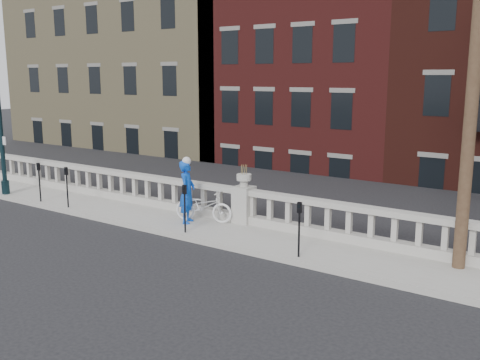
% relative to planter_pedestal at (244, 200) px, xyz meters
% --- Properties ---
extents(ground, '(120.00, 120.00, 0.00)m').
position_rel_planter_pedestal_xyz_m(ground, '(0.00, -3.95, -0.83)').
color(ground, black).
rests_on(ground, ground).
extents(sidewalk, '(32.00, 2.20, 0.15)m').
position_rel_planter_pedestal_xyz_m(sidewalk, '(0.00, -0.95, -0.76)').
color(sidewalk, '#9C9990').
rests_on(sidewalk, ground).
extents(balustrade, '(28.00, 0.34, 1.03)m').
position_rel_planter_pedestal_xyz_m(balustrade, '(0.00, 0.00, -0.19)').
color(balustrade, '#9C9990').
rests_on(balustrade, sidewalk).
extents(planter_pedestal, '(0.55, 0.55, 1.76)m').
position_rel_planter_pedestal_xyz_m(planter_pedestal, '(0.00, 0.00, 0.00)').
color(planter_pedestal, '#9C9990').
rests_on(planter_pedestal, sidewalk).
extents(lower_level, '(80.00, 44.00, 20.80)m').
position_rel_planter_pedestal_xyz_m(lower_level, '(0.56, 19.09, 1.80)').
color(lower_level, '#605E59').
rests_on(lower_level, ground).
extents(utility_pole, '(1.60, 0.28, 10.00)m').
position_rel_planter_pedestal_xyz_m(utility_pole, '(6.20, -0.35, 4.41)').
color(utility_pole, '#422D1E').
rests_on(utility_pole, sidewalk).
extents(streetlight_pole, '(0.40, 0.28, 5.20)m').
position_rel_planter_pedestal_xyz_m(streetlight_pole, '(-9.50, -1.80, 1.38)').
color(streetlight_pole, black).
rests_on(streetlight_pole, sidewalk).
extents(parking_meter_a, '(0.10, 0.09, 1.36)m').
position_rel_planter_pedestal_xyz_m(parking_meter_a, '(-7.38, -1.80, 0.17)').
color(parking_meter_a, black).
rests_on(parking_meter_a, sidewalk).
extents(parking_meter_b, '(0.10, 0.09, 1.36)m').
position_rel_planter_pedestal_xyz_m(parking_meter_b, '(-5.88, -1.80, 0.17)').
color(parking_meter_b, black).
rests_on(parking_meter_b, sidewalk).
extents(parking_meter_c, '(0.10, 0.09, 1.36)m').
position_rel_planter_pedestal_xyz_m(parking_meter_c, '(-0.76, -1.80, 0.17)').
color(parking_meter_c, black).
rests_on(parking_meter_c, sidewalk).
extents(parking_meter_d, '(0.10, 0.09, 1.36)m').
position_rel_planter_pedestal_xyz_m(parking_meter_d, '(2.84, -1.80, 0.17)').
color(parking_meter_d, black).
rests_on(parking_meter_d, sidewalk).
extents(bicycle, '(1.89, 1.12, 0.94)m').
position_rel_planter_pedestal_xyz_m(bicycle, '(-1.07, -0.59, -0.21)').
color(bicycle, white).
rests_on(bicycle, sidewalk).
extents(cyclist, '(0.69, 0.81, 1.88)m').
position_rel_planter_pedestal_xyz_m(cyclist, '(-1.39, -0.96, 0.26)').
color(cyclist, blue).
rests_on(cyclist, sidewalk).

